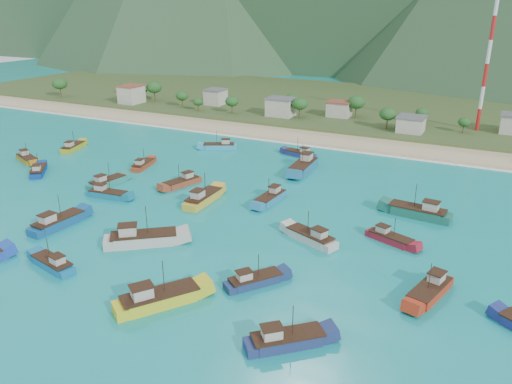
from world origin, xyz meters
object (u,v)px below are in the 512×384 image
at_px(boat_16, 300,154).
at_px(boat_30, 270,198).
at_px(boat_26, 39,171).
at_px(radio_tower, 487,64).
at_px(boat_25, 53,264).
at_px(boat_22, 143,165).
at_px(boat_9, 254,281).
at_px(boat_13, 58,223).
at_px(boat_29, 107,182).
at_px(boat_0, 27,159).
at_px(boat_19, 73,147).
at_px(boat_17, 203,199).
at_px(boat_3, 430,291).
at_px(boat_14, 220,147).
at_px(boat_32, 418,212).
at_px(boat_2, 182,183).
at_px(boat_23, 108,194).
at_px(boat_18, 142,239).
at_px(boat_20, 303,167).
at_px(boat_6, 286,341).
at_px(boat_4, 159,299).
at_px(boat_1, 390,239).
at_px(boat_27, 311,238).

height_order(boat_16, boat_30, boat_30).
bearing_deg(boat_26, radio_tower, 4.20).
bearing_deg(boat_25, boat_22, 35.41).
distance_m(boat_9, boat_13, 45.00).
distance_m(boat_26, boat_29, 22.41).
height_order(boat_0, boat_19, boat_19).
height_order(boat_13, boat_17, boat_17).
relative_size(boat_13, boat_29, 1.14).
xyz_separation_m(boat_3, boat_26, (-101.00, 14.88, -0.10)).
xyz_separation_m(boat_14, boat_32, (63.77, -26.40, 0.26)).
height_order(boat_0, boat_2, boat_2).
bearing_deg(boat_30, boat_23, 26.60).
bearing_deg(boat_26, boat_16, -0.37).
xyz_separation_m(radio_tower, boat_18, (-48.66, -116.87, -22.61)).
height_order(boat_29, boat_30, boat_30).
bearing_deg(radio_tower, boat_16, -131.06).
xyz_separation_m(boat_14, boat_30, (32.48, -32.49, 0.01)).
distance_m(boat_20, boat_23, 50.76).
xyz_separation_m(boat_26, boat_32, (94.10, 15.47, 0.32)).
bearing_deg(boat_3, boat_9, 34.84).
relative_size(boat_14, boat_25, 1.06).
bearing_deg(boat_6, boat_4, -132.37).
xyz_separation_m(boat_4, boat_9, (10.04, 11.44, -0.34)).
bearing_deg(boat_0, boat_30, 114.33).
distance_m(boat_20, boat_29, 50.51).
height_order(boat_9, boat_18, boat_18).
bearing_deg(boat_17, boat_14, 114.41).
relative_size(boat_4, boat_26, 1.34).
relative_size(boat_0, boat_1, 1.10).
distance_m(boat_9, boat_17, 36.93).
bearing_deg(boat_0, boat_23, 96.17).
bearing_deg(boat_6, boat_18, -154.88).
height_order(boat_9, boat_16, boat_16).
bearing_deg(boat_16, boat_3, -130.12).
relative_size(boat_2, boat_22, 1.10).
relative_size(boat_6, boat_20, 0.72).
bearing_deg(boat_18, boat_23, -162.17).
height_order(boat_1, boat_18, boat_18).
distance_m(boat_6, boat_16, 86.83).
relative_size(boat_23, boat_30, 0.95).
distance_m(boat_13, boat_25, 17.38).
xyz_separation_m(boat_9, boat_25, (-32.81, -10.44, 0.01)).
distance_m(boat_4, boat_30, 44.94).
bearing_deg(boat_20, boat_26, 25.84).
bearing_deg(boat_1, boat_27, -43.86).
bearing_deg(boat_27, boat_4, 178.94).
relative_size(boat_13, boat_32, 0.91).
relative_size(boat_2, boat_23, 1.04).
xyz_separation_m(boat_9, boat_27, (2.53, 18.49, 0.13)).
bearing_deg(boat_27, boat_20, 45.19).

